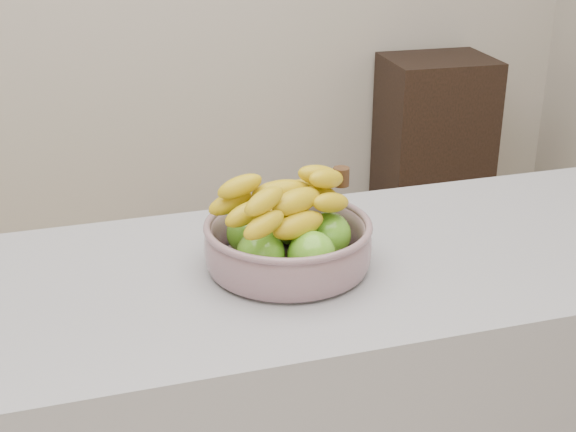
# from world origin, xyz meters

# --- Properties ---
(cabinet) EXTENTS (0.47, 0.39, 0.82)m
(cabinet) POSITION_xyz_m (1.31, 1.78, 0.41)
(cabinet) COLOR black
(cabinet) RESTS_ON ground
(fruit_bowl) EXTENTS (0.30, 0.30, 0.17)m
(fruit_bowl) POSITION_xyz_m (0.08, -0.05, 0.96)
(fruit_bowl) COLOR #8693A1
(fruit_bowl) RESTS_ON counter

